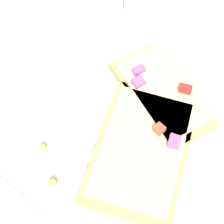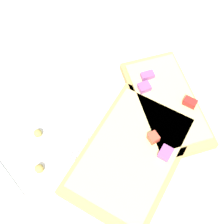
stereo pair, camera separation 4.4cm
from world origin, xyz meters
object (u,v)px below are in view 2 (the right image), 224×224
Objects in this scene: plate at (112,117)px; drinking_glass at (175,2)px; pizza_slice_main at (132,154)px; fork at (91,103)px; knife at (141,86)px; pizza_slice_corner at (165,103)px.

drinking_glass reaches higher than plate.
pizza_slice_main is at bearing 72.42° from plate.
fork is at bearing 64.52° from pizza_slice_main.
pizza_slice_main reaches higher than fork.
pizza_slice_main is (0.02, 0.07, 0.02)m from plate.
plate is at bearing -26.66° from knife.
drinking_glass reaches higher than fork.
drinking_glass is (-0.20, -0.08, 0.04)m from plate.
plate is 0.07m from pizza_slice_main.
knife is 0.11m from pizza_slice_main.
knife is 0.05m from pizza_slice_corner.
knife is at bearing 26.33° from drinking_glass.
pizza_slice_main is (0.01, 0.10, 0.01)m from fork.
fork is (0.01, -0.04, 0.01)m from plate.
fork is 0.22m from drinking_glass.
pizza_slice_main is at bearing 49.85° from fork.
pizza_slice_corner is (-0.00, 0.05, 0.01)m from knife.
knife is at bearing -171.81° from plate.
fork is 0.10m from pizza_slice_main.
knife is at bearing 28.30° from pizza_slice_corner.
pizza_slice_corner is 1.85× the size of drinking_glass.
drinking_glass is (-0.13, -0.12, 0.03)m from pizza_slice_corner.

